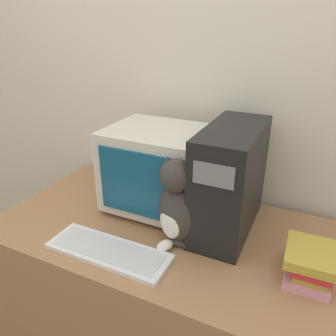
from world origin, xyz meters
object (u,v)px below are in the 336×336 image
object	(u,v)px
computer_tower	(230,180)
cat	(179,207)
crt_monitor	(157,169)
pen	(104,239)
book_stack	(310,264)
keyboard	(108,251)

from	to	relation	value
computer_tower	cat	bearing A→B (deg)	-128.63
crt_monitor	pen	xyz separation A→B (m)	(-0.08, -0.33, -0.20)
cat	crt_monitor	bearing A→B (deg)	152.80
pen	computer_tower	bearing A→B (deg)	36.53
cat	pen	xyz separation A→B (m)	(-0.28, -0.13, -0.16)
book_stack	pen	world-z (taller)	book_stack
crt_monitor	cat	size ratio (longest dim) A/B	1.18
crt_monitor	cat	xyz separation A→B (m)	(0.20, -0.20, -0.04)
cat	computer_tower	bearing A→B (deg)	68.74
computer_tower	book_stack	xyz separation A→B (m)	(0.35, -0.18, -0.17)
pen	book_stack	bearing A→B (deg)	9.87
book_stack	pen	xyz separation A→B (m)	(-0.77, -0.13, -0.06)
pen	keyboard	bearing A→B (deg)	-43.25
keyboard	pen	xyz separation A→B (m)	(-0.06, 0.06, -0.01)
keyboard	cat	world-z (taller)	cat
computer_tower	pen	distance (m)	0.57
crt_monitor	book_stack	distance (m)	0.73
cat	pen	distance (m)	0.34
computer_tower	keyboard	size ratio (longest dim) A/B	0.95
crt_monitor	book_stack	world-z (taller)	crt_monitor
computer_tower	pen	world-z (taller)	computer_tower
pen	cat	bearing A→B (deg)	25.26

